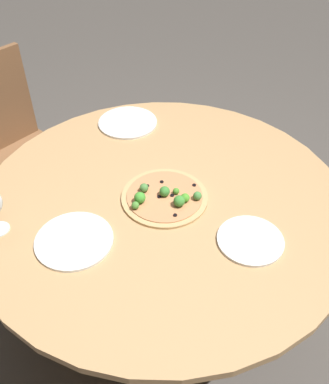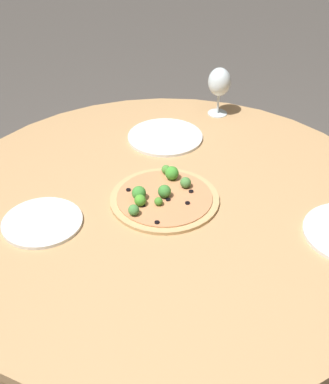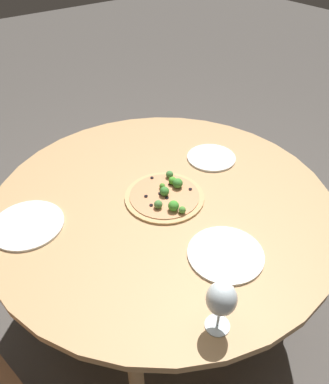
{
  "view_description": "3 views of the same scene",
  "coord_description": "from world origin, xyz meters",
  "px_view_note": "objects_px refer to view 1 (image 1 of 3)",
  "views": [
    {
      "loc": [
        -0.92,
        0.71,
        1.79
      ],
      "look_at": [
        -0.01,
        0.0,
        0.75
      ],
      "focal_mm": 40.0,
      "sensor_mm": 36.0,
      "label": 1
    },
    {
      "loc": [
        -0.06,
        -1.26,
        1.65
      ],
      "look_at": [
        -0.01,
        0.0,
        0.75
      ],
      "focal_mm": 50.0,
      "sensor_mm": 36.0,
      "label": 2
    },
    {
      "loc": [
        0.68,
        0.92,
        1.69
      ],
      "look_at": [
        -0.01,
        0.0,
        0.75
      ],
      "focal_mm": 35.0,
      "sensor_mm": 36.0,
      "label": 3
    }
  ],
  "objects_px": {
    "chair": "(17,142)",
    "plate_near": "(250,240)",
    "plate_side": "(74,240)",
    "pizza": "(164,197)",
    "plate_far": "(128,122)"
  },
  "relations": [
    {
      "from": "plate_far",
      "to": "plate_side",
      "type": "height_order",
      "value": "same"
    },
    {
      "from": "plate_far",
      "to": "plate_near",
      "type": "bearing_deg",
      "value": 174.38
    },
    {
      "from": "pizza",
      "to": "plate_near",
      "type": "bearing_deg",
      "value": -163.86
    },
    {
      "from": "plate_side",
      "to": "plate_near",
      "type": "bearing_deg",
      "value": -127.91
    },
    {
      "from": "plate_near",
      "to": "plate_side",
      "type": "relative_size",
      "value": 0.85
    },
    {
      "from": "chair",
      "to": "plate_near",
      "type": "xyz_separation_m",
      "value": [
        -1.36,
        -0.28,
        0.24
      ]
    },
    {
      "from": "chair",
      "to": "plate_side",
      "type": "bearing_deg",
      "value": -110.79
    },
    {
      "from": "pizza",
      "to": "plate_side",
      "type": "xyz_separation_m",
      "value": [
        0.02,
        0.36,
        -0.01
      ]
    },
    {
      "from": "plate_side",
      "to": "pizza",
      "type": "bearing_deg",
      "value": -93.33
    },
    {
      "from": "plate_far",
      "to": "plate_side",
      "type": "xyz_separation_m",
      "value": [
        -0.48,
        0.54,
        -0.0
      ]
    },
    {
      "from": "chair",
      "to": "plate_near",
      "type": "bearing_deg",
      "value": -88.89
    },
    {
      "from": "pizza",
      "to": "plate_far",
      "type": "xyz_separation_m",
      "value": [
        0.5,
        -0.18,
        -0.01
      ]
    },
    {
      "from": "chair",
      "to": "plate_far",
      "type": "height_order",
      "value": "chair"
    },
    {
      "from": "chair",
      "to": "plate_side",
      "type": "distance_m",
      "value": 1.04
    },
    {
      "from": "pizza",
      "to": "plate_far",
      "type": "distance_m",
      "value": 0.54
    }
  ]
}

